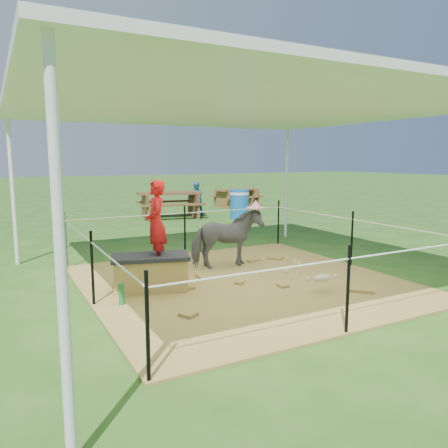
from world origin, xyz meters
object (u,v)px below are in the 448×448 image
trash_barrel (239,204)px  picnic_table_near (170,205)px  pony (227,238)px  picnic_table_far (237,198)px  green_bottle (122,294)px  foal (322,276)px  woman (156,216)px  straw_bale (151,274)px  distant_person (196,199)px

trash_barrel → picnic_table_near: size_ratio=0.46×
pony → trash_barrel: 6.51m
pony → picnic_table_far: size_ratio=0.71×
green_bottle → trash_barrel: 8.67m
foal → trash_barrel: (2.93, 7.41, 0.21)m
pony → trash_barrel: pony is taller
woman → trash_barrel: 7.93m
woman → picnic_table_far: 11.45m
woman → foal: woman is taller
pony → picnic_table_near: 6.92m
straw_bale → distant_person: 8.57m
picnic_table_far → foal: bearing=-122.6°
straw_bale → picnic_table_far: 11.49m
trash_barrel → picnic_table_far: bearing=61.8°
pony → trash_barrel: bearing=-26.6°
picnic_table_far → green_bottle: bearing=-135.7°
woman → green_bottle: woman is taller
straw_bale → picnic_table_far: picnic_table_far is taller
straw_bale → pony: bearing=22.0°
foal → picnic_table_far: 11.52m
trash_barrel → distant_person: 1.64m
distant_person → foal: bearing=68.2°
green_bottle → trash_barrel: (5.60, 6.61, 0.30)m
trash_barrel → distant_person: bearing=124.8°
woman → picnic_table_far: woman is taller
woman → distant_person: 8.53m
straw_bale → trash_barrel: 7.97m
straw_bale → picnic_table_near: (3.14, 7.39, 0.17)m
pony → straw_bale: bearing=117.4°
picnic_table_near → picnic_table_far: (3.59, 1.92, -0.07)m
foal → pony: bearing=117.6°
woman → straw_bale: bearing=-74.4°
picnic_table_near → pony: bearing=-92.4°
pony → distant_person: (2.52, 6.86, 0.03)m
foal → picnic_table_near: (1.02, 8.63, 0.17)m
trash_barrel → picnic_table_far: 3.56m
green_bottle → foal: 2.79m
straw_bale → distant_person: size_ratio=0.89×
green_bottle → picnic_table_near: 8.66m
pony → foal: pony is taller
woman → green_bottle: 1.22m
pony → picnic_table_near: size_ratio=0.60×
woman → trash_barrel: woman is taller
pony → green_bottle: bearing=122.4°
green_bottle → pony: pony is taller
straw_bale → pony: size_ratio=0.84×
trash_barrel → straw_bale: bearing=-129.3°
straw_bale → picnic_table_far: bearing=54.1°
foal → trash_barrel: bearing=80.4°
woman → picnic_table_near: bearing=173.3°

